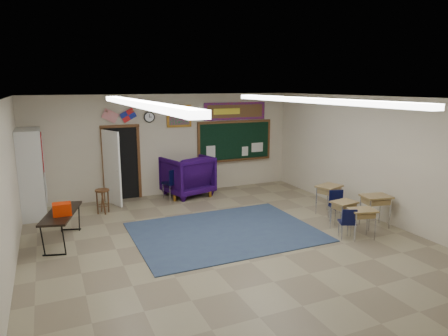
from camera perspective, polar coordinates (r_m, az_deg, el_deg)
name	(u,v)px	position (r m, az deg, el deg)	size (l,w,h in m)	color
floor	(232,246)	(8.36, 1.16, -11.14)	(9.00, 9.00, 0.00)	gray
back_wall	(168,145)	(12.05, -7.98, 3.28)	(8.00, 0.04, 3.00)	beige
front_wall	(430,269)	(4.47, 27.36, -12.69)	(8.00, 0.04, 3.00)	beige
left_wall	(4,198)	(7.21, -28.97, -3.80)	(0.04, 9.00, 3.00)	beige
right_wall	(384,160)	(10.23, 21.92, 1.04)	(0.04, 9.00, 3.00)	beige
ceiling	(233,99)	(7.70, 1.26, 9.89)	(8.00, 9.00, 0.04)	#B8B8B3
area_rug	(225,232)	(9.11, 0.15, -9.10)	(4.00, 3.00, 0.02)	#2D4057
fluorescent_strips	(233,102)	(7.71, 1.26, 9.44)	(3.86, 6.00, 0.10)	white
doorway	(119,164)	(11.66, -14.81, 0.51)	(1.10, 0.89, 2.16)	black
chalkboard	(235,142)	(12.80, 1.59, 3.72)	(2.55, 0.14, 1.30)	#563218
bulletin_board	(235,111)	(12.70, 1.61, 8.13)	(2.10, 0.05, 0.55)	#B4140F
framed_art_print	(179,116)	(12.03, -6.43, 7.38)	(0.75, 0.05, 0.65)	#9A641D
wall_clock	(149,117)	(11.79, -10.63, 7.16)	(0.32, 0.05, 0.32)	black
wall_flags	(119,113)	(11.58, -14.75, 7.55)	(1.16, 0.06, 0.70)	red
storage_cabinet	(32,173)	(11.03, -25.76, -0.69)	(0.59, 1.25, 2.20)	silver
wingback_armchair	(187,175)	(12.02, -5.34, -1.05)	(1.28, 1.32, 1.20)	#1C0539
student_chair_reading	(171,183)	(11.73, -7.57, -2.21)	(0.44, 0.44, 0.89)	black
student_chair_desk_a	(347,223)	(9.04, 17.17, -7.52)	(0.35, 0.35, 0.70)	black
student_chair_desk_b	(339,208)	(9.94, 16.05, -5.45)	(0.39, 0.39, 0.78)	black
student_desk_front_left	(344,214)	(9.60, 16.70, -6.26)	(0.59, 0.47, 0.66)	#9B7A48
student_desk_front_right	(329,198)	(10.58, 14.71, -4.16)	(0.74, 0.64, 0.75)	#9B7A48
student_desk_back_left	(362,222)	(9.14, 19.08, -7.32)	(0.62, 0.52, 0.65)	#9B7A48
student_desk_back_right	(375,209)	(9.94, 20.78, -5.56)	(0.71, 0.58, 0.76)	#9B7A48
folding_table	(62,226)	(9.10, -22.10, -7.66)	(0.95, 1.68, 0.91)	black
wooden_stool	(103,201)	(10.77, -16.93, -4.53)	(0.36, 0.36, 0.63)	#4E2917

